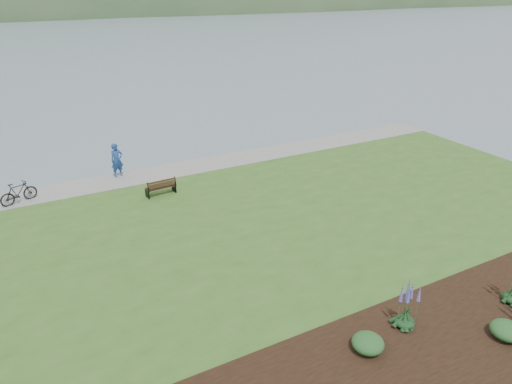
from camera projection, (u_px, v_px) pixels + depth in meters
ground at (249, 223)px, 20.90m from camera, size 600.00×600.00×0.00m
lawn at (271, 239)px, 19.20m from camera, size 34.00×20.00×0.40m
shoreline_path at (195, 166)px, 26.27m from camera, size 34.00×2.20×0.03m
garden_bed at (479, 324)px, 14.12m from camera, size 24.00×4.40×0.04m
far_hillside at (86, 14)px, 166.01m from camera, size 580.00×80.00×38.00m
park_bench at (161, 187)px, 22.58m from camera, size 1.49×0.70×0.90m
person at (117, 158)px, 24.48m from camera, size 0.92×0.75×2.20m
bicycle_b at (18, 193)px, 21.73m from camera, size 1.14×1.83×1.07m
echium_4 at (407, 306)px, 13.70m from camera, size 0.62×0.62×1.80m
shrub_0 at (368, 343)px, 13.01m from camera, size 0.93×0.93×0.47m
shrub_1 at (507, 330)px, 13.49m from camera, size 0.94×0.94×0.47m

